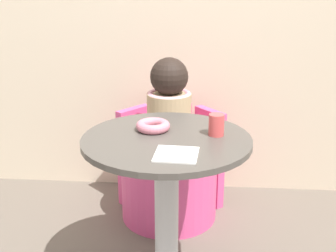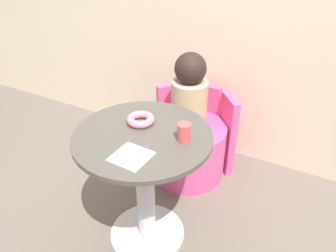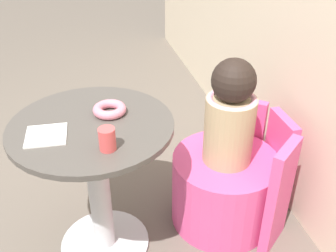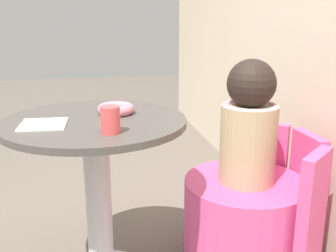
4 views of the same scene
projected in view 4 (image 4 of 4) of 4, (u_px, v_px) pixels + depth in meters
round_table at (97, 176)px, 1.55m from camera, size 0.70×0.70×0.73m
tub_chair at (244, 221)px, 1.79m from camera, size 0.55×0.55×0.40m
booth_backrest at (291, 197)px, 1.81m from camera, size 0.64×0.24×0.60m
child_figure at (249, 125)px, 1.67m from camera, size 0.24×0.24×0.54m
donut at (116, 109)px, 1.56m from camera, size 0.15×0.15×0.04m
cup at (110, 120)px, 1.29m from camera, size 0.06×0.06×0.09m
paper_napkin at (43, 124)px, 1.40m from camera, size 0.17×0.17×0.01m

